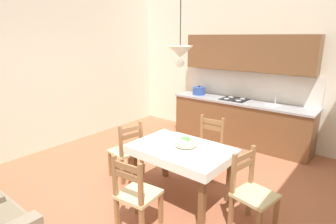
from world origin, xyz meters
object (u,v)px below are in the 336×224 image
pendant_lamp (180,53)px  dining_table (181,157)px  dining_chair_tv_side (127,151)px  dining_chair_window_side (252,193)px  dining_chair_camera_side (136,195)px  fruit_bowl (186,142)px  dining_chair_kitchen_side (208,148)px  kitchen_cabinetry (241,102)px

pendant_lamp → dining_table: bearing=-36.9°
dining_chair_tv_side → dining_chair_window_side: size_ratio=1.00×
dining_chair_camera_side → dining_chair_tv_side: bearing=141.8°
dining_chair_camera_side → fruit_bowl: 0.97m
dining_chair_tv_side → dining_chair_camera_side: bearing=-38.2°
dining_table → pendant_lamp: size_ratio=1.63×
dining_table → dining_chair_kitchen_side: bearing=95.6°
dining_chair_kitchen_side → dining_table: bearing=-84.4°
dining_chair_camera_side → dining_chair_window_side: bearing=40.2°
kitchen_cabinetry → dining_table: (0.29, -2.50, -0.24)m
kitchen_cabinetry → dining_chair_kitchen_side: 1.71m
kitchen_cabinetry → pendant_lamp: 2.69m
dining_chair_camera_side → pendant_lamp: bearing=94.0°
kitchen_cabinetry → dining_table: bearing=-83.5°
dining_table → dining_chair_kitchen_side: (-0.08, 0.85, -0.17)m
kitchen_cabinetry → pendant_lamp: (0.21, -2.44, 1.12)m
kitchen_cabinetry → dining_table: 2.52m
dining_table → pendant_lamp: (-0.08, 0.06, 1.36)m
dining_table → fruit_bowl: fruit_bowl is taller
dining_chair_kitchen_side → dining_chair_window_side: bearing=-37.8°
dining_chair_window_side → fruit_bowl: size_ratio=3.10×
dining_table → dining_chair_window_side: bearing=0.9°
kitchen_cabinetry → dining_chair_kitchen_side: kitchen_cabinetry is taller
dining_table → dining_chair_tv_side: dining_chair_tv_side is taller
dining_table → dining_chair_kitchen_side: 0.87m
dining_chair_kitchen_side → dining_chair_camera_side: size_ratio=1.00×
kitchen_cabinetry → dining_chair_camera_side: bearing=-85.4°
dining_table → pendant_lamp: pendant_lamp is taller
dining_chair_tv_side → dining_chair_window_side: 1.99m
dining_table → dining_chair_camera_side: size_ratio=1.41×
fruit_bowl → pendant_lamp: 1.17m
kitchen_cabinetry → dining_chair_kitchen_side: bearing=-83.0°
dining_chair_window_side → pendant_lamp: bearing=177.6°
dining_chair_tv_side → fruit_bowl: bearing=6.9°
dining_table → dining_chair_window_side: 1.00m
dining_chair_tv_side → pendant_lamp: 1.79m
dining_chair_camera_side → fruit_bowl: dining_chair_camera_side is taller
dining_chair_window_side → dining_chair_camera_side: same height
dining_chair_tv_side → fruit_bowl: size_ratio=3.10×
dining_chair_camera_side → pendant_lamp: (-0.06, 0.89, 1.53)m
dining_chair_kitchen_side → pendant_lamp: size_ratio=1.16×
dining_chair_tv_side → pendant_lamp: pendant_lamp is taller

